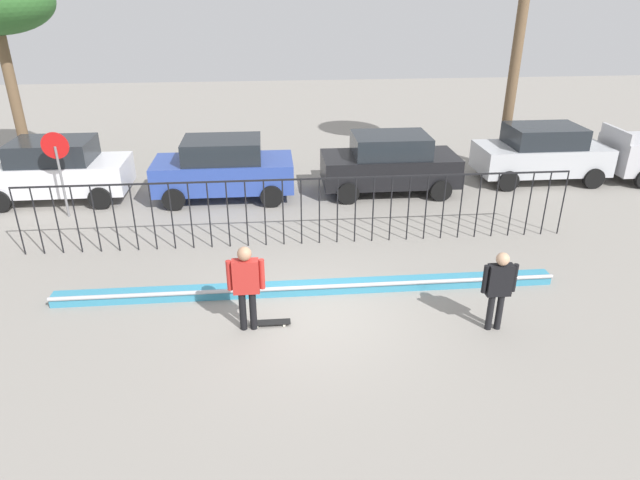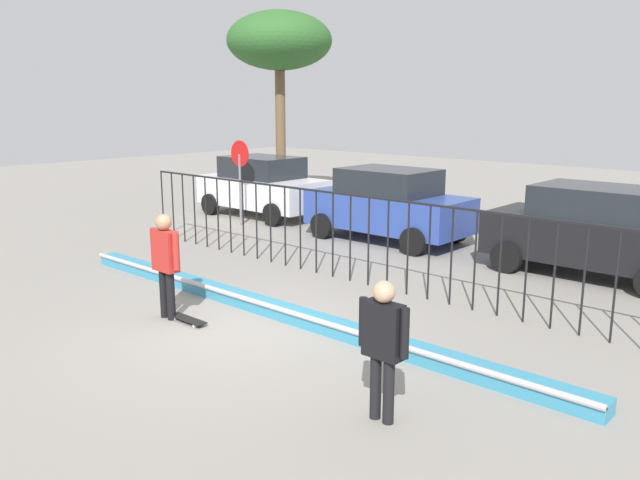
# 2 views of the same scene
# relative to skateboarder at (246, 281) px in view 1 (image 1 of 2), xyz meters

# --- Properties ---
(ground_plane) EXTENTS (60.00, 60.00, 0.00)m
(ground_plane) POSITION_rel_skateboarder_xyz_m (1.29, 0.36, -1.08)
(ground_plane) COLOR gray
(bowl_coping_ledge) EXTENTS (11.00, 0.41, 0.27)m
(bowl_coping_ledge) POSITION_rel_skateboarder_xyz_m (1.29, 1.30, -0.96)
(bowl_coping_ledge) COLOR teal
(bowl_coping_ledge) RESTS_ON ground
(perimeter_fence) EXTENTS (14.04, 0.04, 1.80)m
(perimeter_fence) POSITION_rel_skateboarder_xyz_m (1.29, 3.85, 0.03)
(perimeter_fence) COLOR black
(perimeter_fence) RESTS_ON ground
(skateboarder) EXTENTS (0.72, 0.27, 1.79)m
(skateboarder) POSITION_rel_skateboarder_xyz_m (0.00, 0.00, 0.00)
(skateboarder) COLOR black
(skateboarder) RESTS_ON ground
(skateboard) EXTENTS (0.80, 0.20, 0.07)m
(skateboard) POSITION_rel_skateboarder_xyz_m (0.43, 0.08, -1.02)
(skateboard) COLOR black
(skateboard) RESTS_ON ground
(camera_operator) EXTENTS (0.68, 0.25, 1.67)m
(camera_operator) POSITION_rel_skateboarder_xyz_m (4.82, -0.44, -0.07)
(camera_operator) COLOR black
(camera_operator) RESTS_ON ground
(parked_car_white) EXTENTS (4.30, 2.12, 1.90)m
(parked_car_white) POSITION_rel_skateboarder_xyz_m (-6.07, 7.83, -0.10)
(parked_car_white) COLOR silver
(parked_car_white) RESTS_ON ground
(parked_car_blue) EXTENTS (4.30, 2.12, 1.90)m
(parked_car_blue) POSITION_rel_skateboarder_xyz_m (-0.92, 7.52, -0.10)
(parked_car_blue) COLOR #2D479E
(parked_car_blue) RESTS_ON ground
(parked_car_black) EXTENTS (4.30, 2.12, 1.90)m
(parked_car_black) POSITION_rel_skateboarder_xyz_m (4.36, 7.56, -0.10)
(parked_car_black) COLOR black
(parked_car_black) RESTS_ON ground
(parked_car_silver) EXTENTS (4.30, 2.12, 1.90)m
(parked_car_silver) POSITION_rel_skateboarder_xyz_m (9.73, 8.23, -0.10)
(parked_car_silver) COLOR #B7BABF
(parked_car_silver) RESTS_ON ground
(stop_sign) EXTENTS (0.76, 0.07, 2.50)m
(stop_sign) POSITION_rel_skateboarder_xyz_m (-5.40, 6.35, 0.54)
(stop_sign) COLOR slate
(stop_sign) RESTS_ON ground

